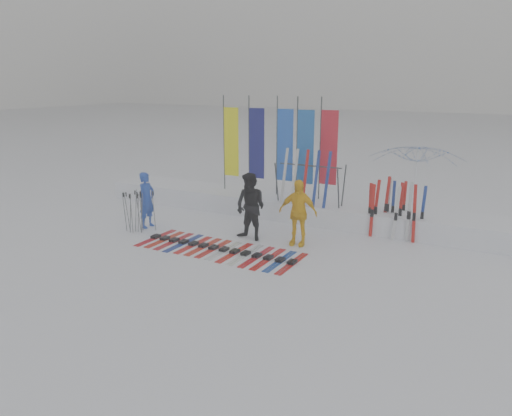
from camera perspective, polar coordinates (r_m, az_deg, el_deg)
The scene contains 11 objects.
ground at distance 12.32m, azimuth -4.41°, elevation -6.05°, with size 120.00×120.00×0.00m, color white.
snow_bank at distance 16.10m, azimuth 4.49°, elevation 0.04°, with size 14.00×1.60×0.60m, color white.
person_blue at distance 15.17m, azimuth -12.37°, elevation 0.90°, with size 0.61×0.40×1.66m, color #1E42B0.
person_black at distance 13.61m, azimuth -0.63°, elevation 0.12°, with size 0.91×0.71×1.87m, color black.
person_yellow at distance 13.25m, azimuth 4.80°, elevation -0.52°, with size 1.04×0.44×1.78m, color yellow.
tent_canopy at distance 15.64m, azimuth 17.64°, elevation 2.55°, with size 2.74×2.79×2.51m, color white.
ski_row at distance 13.06m, azimuth -4.22°, elevation -4.67°, with size 4.36×1.69×0.07m.
pole_cluster at distance 14.84m, azimuth -13.37°, elevation -0.39°, with size 0.76×0.73×1.24m.
feather_flags at distance 16.20m, azimuth 2.69°, elevation 7.17°, with size 4.00×0.27×3.20m.
ski_rack at distance 15.25m, azimuth 6.17°, elevation 3.36°, with size 2.04×0.80×1.23m.
upright_skis at distance 14.50m, azimuth 15.51°, elevation -0.13°, with size 1.51×1.10×1.69m.
Camera 1 is at (6.33, -9.64, 4.34)m, focal length 35.00 mm.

